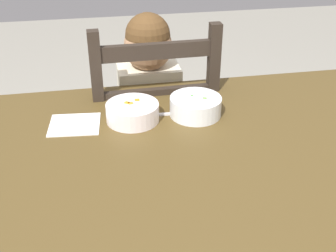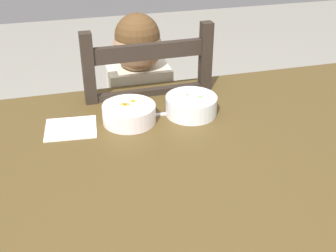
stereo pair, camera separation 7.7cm
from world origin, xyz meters
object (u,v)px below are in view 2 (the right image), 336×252
Objects in this scene: child_figure at (141,105)px; spoon at (146,115)px; dining_table at (168,183)px; dining_chair at (143,144)px; bowl_of_carrots at (129,113)px; bowl_of_peas at (191,105)px.

spoon is (-0.04, -0.27, 0.10)m from child_figure.
spoon reaches higher than dining_table.
dining_chair is 0.43m from bowl_of_carrots.
dining_table is 10.26× the size of bowl_of_carrots.
bowl_of_carrots is at bearing -160.84° from spoon.
child_figure is (-0.00, -0.01, 0.17)m from dining_chair.
bowl_of_carrots is (-0.19, 0.00, -0.00)m from bowl_of_peas.
bowl_of_carrots reaches higher than spoon.
spoon is at bearing -98.76° from dining_chair.
spoon is (-0.04, -0.28, 0.28)m from dining_chair.
spoon is at bearing 93.06° from dining_table.
bowl_of_peas is at bearing -72.16° from child_figure.
child_figure reaches higher than spoon.
child_figure is at bearing 81.26° from spoon.
dining_chair and child_figure have the same top height.
dining_table is 0.26m from bowl_of_peas.
bowl_of_carrots is (-0.09, -0.29, 0.13)m from child_figure.
dining_table is at bearing -72.25° from bowl_of_carrots.
child_figure is at bearing 86.43° from dining_table.
dining_chair is at bearing 81.24° from spoon.
dining_chair is 6.27× the size of bowl_of_peas.
bowl_of_carrots is at bearing -107.83° from child_figure.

